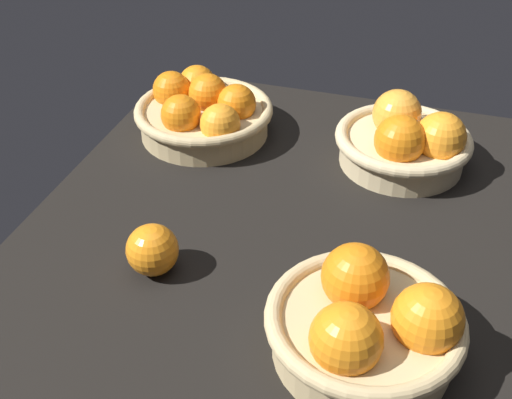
{
  "coord_description": "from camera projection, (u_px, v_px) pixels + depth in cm",
  "views": [
    {
      "loc": [
        -73.43,
        -19.09,
        62.08
      ],
      "look_at": [
        -1.64,
        3.24,
        7.0
      ],
      "focal_mm": 45.61,
      "sensor_mm": 36.0,
      "label": 1
    }
  ],
  "objects": [
    {
      "name": "loose_orange_front_gap",
      "position": [
        152.0,
        250.0,
        0.85
      ],
      "size": [
        6.99,
        6.99,
        6.99
      ],
      "primitive_type": "sphere",
      "color": "orange",
      "rests_on": "market_tray"
    },
    {
      "name": "basket_near_right",
      "position": [
        406.0,
        141.0,
        1.05
      ],
      "size": [
        22.24,
        22.24,
        11.35
      ],
      "color": "#D3BC8C",
      "rests_on": "market_tray"
    },
    {
      "name": "basket_far_right",
      "position": [
        203.0,
        112.0,
        1.14
      ],
      "size": [
        24.32,
        24.32,
        10.33
      ],
      "color": "tan",
      "rests_on": "market_tray"
    },
    {
      "name": "basket_near_left",
      "position": [
        367.0,
        324.0,
        0.73
      ],
      "size": [
        22.74,
        22.74,
        11.72
      ],
      "color": "tan",
      "rests_on": "market_tray"
    },
    {
      "name": "market_tray",
      "position": [
        280.0,
        227.0,
        0.97
      ],
      "size": [
        84.0,
        72.0,
        3.0
      ],
      "primitive_type": "cube",
      "color": "black",
      "rests_on": "ground"
    }
  ]
}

